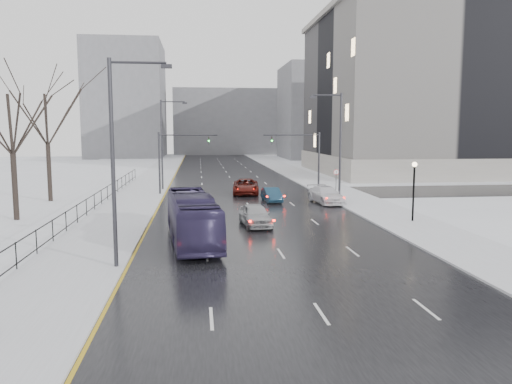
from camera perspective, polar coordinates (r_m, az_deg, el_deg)
name	(u,v)px	position (r m, az deg, el deg)	size (l,w,h in m)	color
road	(233,182)	(64.60, -2.66, 1.14)	(16.00, 150.00, 0.04)	black
cross_road	(241,194)	(52.71, -1.76, -0.20)	(130.00, 10.00, 0.04)	black
sidewalk_left	(150,183)	(64.74, -11.97, 1.06)	(5.00, 150.00, 0.16)	silver
sidewalk_right	(312,181)	(66.14, 6.46, 1.29)	(5.00, 150.00, 0.16)	silver
park_strip	(73,184)	(66.31, -20.17, 0.90)	(14.00, 150.00, 0.12)	white
tree_park_d	(17,221)	(40.95, -25.65, -3.03)	(8.75, 8.75, 12.50)	black
tree_park_e	(51,202)	(50.50, -22.41, -1.08)	(9.45, 9.45, 13.50)	black
iron_fence	(70,217)	(35.65, -20.51, -2.71)	(0.06, 70.00, 1.30)	black
streetlight_r_mid	(338,142)	(45.87, 9.34, 5.64)	(2.95, 0.25, 10.00)	#2D2D33
streetlight_l_near	(117,153)	(24.43, -15.55, 4.31)	(2.95, 0.25, 10.00)	#2D2D33
streetlight_l_far	(164,140)	(56.24, -10.50, 5.86)	(2.95, 0.25, 10.00)	#2D2D33
lamppost_r_mid	(414,183)	(37.60, 17.60, 1.02)	(0.36, 0.36, 4.28)	black
mast_signal_right	(309,155)	(53.46, 6.09, 4.26)	(6.10, 0.33, 6.50)	#2D2D33
mast_signal_left	(170,155)	(52.25, -9.83, 4.13)	(6.10, 0.33, 6.50)	#2D2D33
no_uturn_sign	(336,175)	(50.18, 9.15, 1.96)	(0.60, 0.06, 2.70)	#2D2D33
civic_building	(448,102)	(85.81, 21.06, 9.62)	(41.00, 31.00, 24.80)	gray
bldg_far_right	(332,112)	(123.50, 8.73, 8.99)	(24.00, 20.00, 22.00)	slate
bldg_far_left	(127,101)	(130.51, -14.55, 10.05)	(18.00, 22.00, 28.00)	slate
bldg_far_center	(227,122)	(144.37, -3.28, 7.97)	(30.00, 18.00, 18.00)	slate
bus	(192,218)	(29.94, -7.30, -2.96)	(2.45, 10.48, 2.92)	#2E264B
sedan_center_near	(255,215)	(34.78, -0.09, -2.65)	(1.83, 4.55, 1.55)	#A7A8AB
sedan_right_near	(272,195)	(46.59, 1.80, -0.32)	(1.40, 4.01, 1.32)	#19374D
sedan_right_cross	(246,186)	(52.30, -1.19, 0.64)	(2.63, 5.71, 1.59)	#51130D
sedan_right_far	(326,195)	(46.11, 8.02, -0.33)	(2.15, 5.29, 1.53)	white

